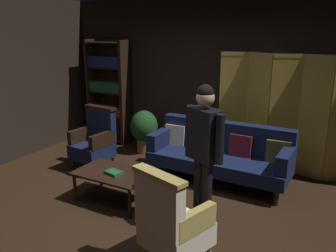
% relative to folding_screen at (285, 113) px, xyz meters
% --- Properties ---
extents(ground_plane, '(10.00, 10.00, 0.00)m').
position_rel_folding_screen_xyz_m(ground_plane, '(-1.29, -2.25, -0.99)').
color(ground_plane, black).
extents(back_wall, '(7.20, 0.10, 2.80)m').
position_rel_folding_screen_xyz_m(back_wall, '(-1.29, 0.20, 0.41)').
color(back_wall, black).
rests_on(back_wall, ground_plane).
extents(side_wall_left, '(0.10, 3.60, 2.80)m').
position_rel_folding_screen_xyz_m(side_wall_left, '(-4.29, -1.65, 0.41)').
color(side_wall_left, black).
rests_on(side_wall_left, ground_plane).
extents(folding_screen, '(2.14, 0.30, 1.90)m').
position_rel_folding_screen_xyz_m(folding_screen, '(0.00, 0.00, 0.00)').
color(folding_screen, '#B29338').
rests_on(folding_screen, ground_plane).
extents(bookshelf, '(0.90, 0.32, 2.05)m').
position_rel_folding_screen_xyz_m(bookshelf, '(-3.44, -0.05, 0.10)').
color(bookshelf, black).
rests_on(bookshelf, ground_plane).
extents(velvet_couch, '(2.12, 0.78, 0.88)m').
position_rel_folding_screen_xyz_m(velvet_couch, '(-0.74, -0.79, -0.53)').
color(velvet_couch, black).
rests_on(velvet_couch, ground_plane).
extents(coffee_table, '(1.00, 0.64, 0.42)m').
position_rel_folding_screen_xyz_m(coffee_table, '(-1.74, -2.13, -0.61)').
color(coffee_table, black).
rests_on(coffee_table, ground_plane).
extents(armchair_gilt_accent, '(0.72, 0.72, 1.04)m').
position_rel_folding_screen_xyz_m(armchair_gilt_accent, '(-0.41, -2.94, -0.50)').
color(armchair_gilt_accent, tan).
rests_on(armchair_gilt_accent, ground_plane).
extents(armchair_wing_left, '(0.63, 0.62, 1.04)m').
position_rel_folding_screen_xyz_m(armchair_wing_left, '(-2.69, -1.40, -0.50)').
color(armchair_wing_left, black).
rests_on(armchair_wing_left, ground_plane).
extents(standing_figure, '(0.54, 0.37, 1.70)m').
position_rel_folding_screen_xyz_m(standing_figure, '(-0.43, -2.16, 0.04)').
color(standing_figure, black).
rests_on(standing_figure, ground_plane).
extents(potted_plant, '(0.51, 0.51, 0.80)m').
position_rel_folding_screen_xyz_m(potted_plant, '(-2.43, -0.32, -0.52)').
color(potted_plant, brown).
rests_on(potted_plant, ground_plane).
extents(book_green_cloth, '(0.24, 0.20, 0.04)m').
position_rel_folding_screen_xyz_m(book_green_cloth, '(-1.69, -2.19, -0.55)').
color(book_green_cloth, '#1E4C28').
rests_on(book_green_cloth, coffee_table).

